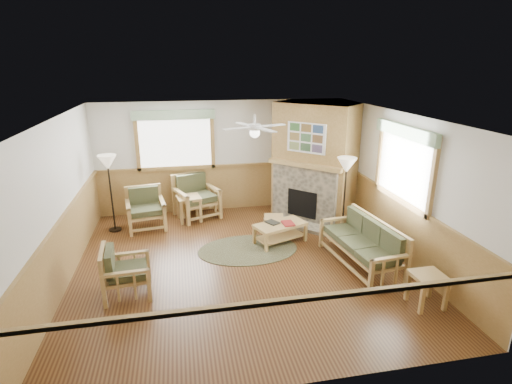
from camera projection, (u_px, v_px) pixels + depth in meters
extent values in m
cube|color=#4F2E16|center=(242.00, 264.00, 7.40)|extent=(6.00, 6.00, 0.01)
cube|color=white|center=(240.00, 117.00, 6.55)|extent=(6.00, 6.00, 0.01)
cube|color=silver|center=(222.00, 157.00, 9.77)|extent=(6.00, 0.02, 2.70)
cube|color=silver|center=(286.00, 284.00, 4.18)|extent=(6.00, 0.02, 2.70)
cube|color=silver|center=(58.00, 206.00, 6.43)|extent=(0.02, 6.00, 2.70)
cube|color=silver|center=(398.00, 185.00, 7.52)|extent=(0.02, 6.00, 2.70)
cylinder|color=#4A492F|center=(248.00, 250.00, 7.94)|extent=(2.23, 2.23, 0.01)
cube|color=maroon|center=(288.00, 223.00, 8.11)|extent=(0.24, 0.31, 0.03)
cube|color=black|center=(272.00, 222.00, 8.17)|extent=(0.31, 0.33, 0.03)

